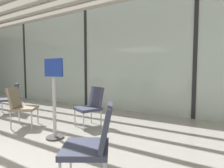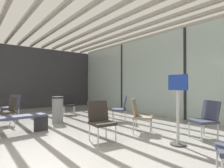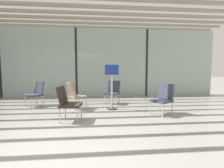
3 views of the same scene
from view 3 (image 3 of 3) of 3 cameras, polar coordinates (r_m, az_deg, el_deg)
The scene contains 12 objects.
ground_plane at distance 3.02m, azimuth -26.40°, elevation -19.87°, with size 60.00×60.00×0.00m, color gray.
glass_curtain_wall at distance 7.84m, azimuth -12.92°, elevation 7.68°, with size 14.00×0.08×3.32m, color #A3B7B2.
window_mullion_0 at distance 9.00m, azimuth -35.74°, elevation 6.52°, with size 0.10×0.12×3.32m, color black.
window_mullion_1 at distance 7.84m, azimuth -12.92°, elevation 7.68°, with size 0.10×0.12×3.32m, color black.
window_mullion_2 at distance 8.15m, azimuth 12.50°, elevation 7.56°, with size 0.10×0.12×3.32m, color black.
parked_airplane at distance 13.69m, azimuth -14.93°, elevation 8.13°, with size 11.60×4.19×4.19m.
lounge_chair_0 at distance 4.02m, azimuth -16.04°, elevation -6.09°, with size 0.58×0.54×0.87m.
lounge_chair_1 at distance 6.15m, azimuth -26.02°, elevation -2.69°, with size 0.71×0.71×0.87m.
lounge_chair_3 at distance 5.19m, azimuth -13.42°, elevation -3.63°, with size 0.71×0.70×0.87m.
lounge_chair_6 at distance 4.70m, azimuth 18.27°, elevation -4.60°, with size 0.70×0.68×0.87m.
lounge_chair_7 at distance 5.97m, azimuth 0.37°, elevation -2.42°, with size 0.65×0.67×0.87m.
info_sign at distance 5.03m, azimuth -0.05°, elevation -1.65°, with size 0.44×0.32×1.44m.
Camera 3 is at (1.04, -2.56, 1.23)m, focal length 24.98 mm.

